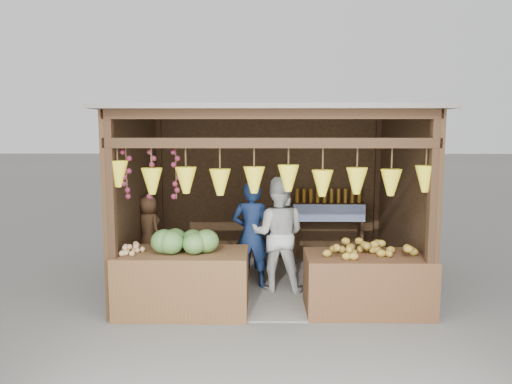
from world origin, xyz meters
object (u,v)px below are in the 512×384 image
counter_left (183,282)px  vendor_seated (148,228)px  man_standing (252,235)px  woman_standing (278,234)px  counter_right (367,283)px

counter_left → vendor_seated: 1.56m
man_standing → woman_standing: bearing=167.5°
man_standing → vendor_seated: 1.62m
counter_left → man_standing: man_standing is taller
counter_right → woman_standing: size_ratio=0.95×
counter_left → counter_right: bearing=1.4°
vendor_seated → man_standing: bearing=-148.2°
counter_right → man_standing: man_standing is taller
man_standing → counter_right: bearing=153.2°
man_standing → vendor_seated: size_ratio=1.57×
counter_left → vendor_seated: size_ratio=1.63×
counter_right → woman_standing: woman_standing is taller
counter_left → woman_standing: woman_standing is taller
counter_right → woman_standing: (-1.13, 0.85, 0.46)m
counter_right → man_standing: bearing=147.4°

